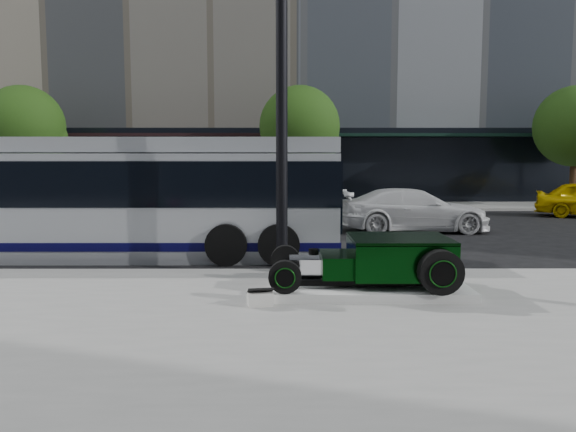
{
  "coord_description": "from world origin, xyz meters",
  "views": [
    {
      "loc": [
        0.39,
        -13.67,
        2.47
      ],
      "look_at": [
        0.42,
        -1.61,
        1.2
      ],
      "focal_mm": 35.0,
      "sensor_mm": 36.0,
      "label": 1
    }
  ],
  "objects_px": {
    "white_sedan": "(414,210)",
    "transit_bus": "(95,197)",
    "lamppost": "(282,93)",
    "hot_rod": "(387,259)"
  },
  "relations": [
    {
      "from": "white_sedan",
      "to": "transit_bus",
      "type": "bearing_deg",
      "value": 115.35
    },
    {
      "from": "lamppost",
      "to": "white_sedan",
      "type": "relative_size",
      "value": 1.59
    },
    {
      "from": "hot_rod",
      "to": "lamppost",
      "type": "relative_size",
      "value": 0.41
    },
    {
      "from": "transit_bus",
      "to": "white_sedan",
      "type": "bearing_deg",
      "value": 27.06
    },
    {
      "from": "transit_bus",
      "to": "white_sedan",
      "type": "relative_size",
      "value": 2.46
    },
    {
      "from": "white_sedan",
      "to": "hot_rod",
      "type": "bearing_deg",
      "value": 162.67
    },
    {
      "from": "lamppost",
      "to": "hot_rod",
      "type": "bearing_deg",
      "value": -43.81
    },
    {
      "from": "white_sedan",
      "to": "lamppost",
      "type": "bearing_deg",
      "value": 146.77
    },
    {
      "from": "hot_rod",
      "to": "transit_bus",
      "type": "bearing_deg",
      "value": 146.98
    },
    {
      "from": "lamppost",
      "to": "transit_bus",
      "type": "relative_size",
      "value": 0.65
    }
  ]
}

